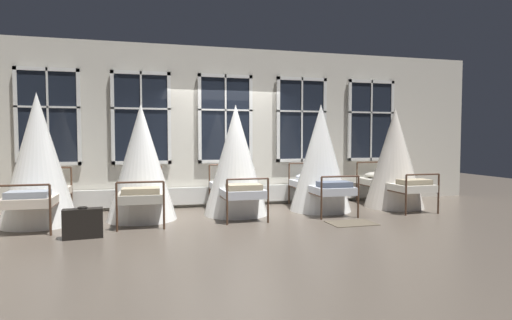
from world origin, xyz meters
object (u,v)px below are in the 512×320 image
object	(u,v)px
cot_second	(142,164)
cot_fourth	(320,160)
cot_third	(236,162)
cot_fifth	(394,160)
cot_first	(38,161)
suitcase_dark	(83,223)

from	to	relation	value
cot_second	cot_fourth	distance (m)	3.53
cot_fourth	cot_third	bearing A→B (deg)	91.54
cot_fourth	cot_fifth	world-z (taller)	cot_fourth
cot_third	cot_fifth	size ratio (longest dim) A/B	1.00
cot_second	cot_third	xyz separation A→B (m)	(1.76, 0.07, 0.01)
cot_first	cot_third	bearing A→B (deg)	-88.35
cot_fifth	cot_third	bearing A→B (deg)	89.19
cot_fifth	suitcase_dark	xyz separation A→B (m)	(-6.06, -1.31, -0.80)
cot_fourth	suitcase_dark	bearing A→B (deg)	108.55
cot_fourth	cot_fifth	bearing A→B (deg)	-89.54
cot_fifth	cot_fourth	bearing A→B (deg)	88.64
cot_second	suitcase_dark	size ratio (longest dim) A/B	3.64
cot_first	cot_fourth	xyz separation A→B (m)	(5.22, 0.08, -0.05)
cot_fifth	suitcase_dark	distance (m)	6.25
cot_first	cot_second	size ratio (longest dim) A/B	1.08
cot_second	cot_fifth	size ratio (longest dim) A/B	0.99
cot_second	cot_third	size ratio (longest dim) A/B	0.99
cot_first	cot_second	world-z (taller)	cot_first
cot_fourth	cot_fifth	size ratio (longest dim) A/B	1.02
cot_fifth	suitcase_dark	world-z (taller)	cot_fifth
cot_third	cot_fifth	bearing A→B (deg)	-90.81
cot_first	cot_fourth	size ratio (longest dim) A/B	1.04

